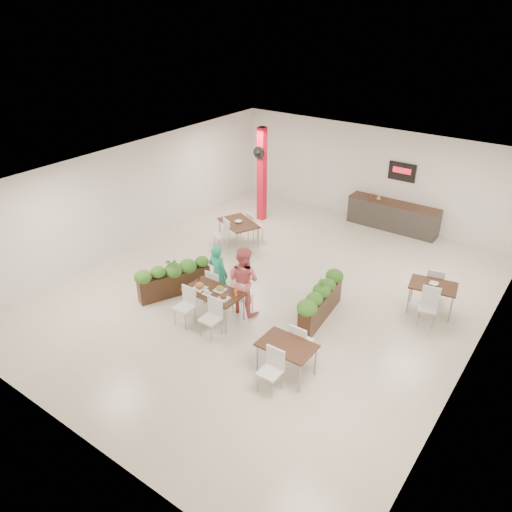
{
  "coord_description": "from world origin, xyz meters",
  "views": [
    {
      "loc": [
        6.22,
        -9.32,
        6.99
      ],
      "look_at": [
        -0.31,
        -0.27,
        1.1
      ],
      "focal_mm": 35.0,
      "sensor_mm": 36.0,
      "label": 1
    }
  ],
  "objects_px": {
    "red_column": "(262,174)",
    "main_table": "(213,295)",
    "diner_man": "(218,274)",
    "planter_left": "(174,277)",
    "side_table_c": "(287,350)",
    "diner_woman": "(243,280)",
    "side_table_a": "(239,226)",
    "side_table_b": "(433,289)",
    "service_counter": "(393,215)",
    "planter_right": "(321,300)"
  },
  "relations": [
    {
      "from": "red_column",
      "to": "planter_left",
      "type": "xyz_separation_m",
      "value": [
        1.0,
        -5.34,
        -1.13
      ]
    },
    {
      "from": "planter_left",
      "to": "planter_right",
      "type": "distance_m",
      "value": 3.83
    },
    {
      "from": "red_column",
      "to": "side_table_c",
      "type": "distance_m",
      "value": 8.1
    },
    {
      "from": "diner_woman",
      "to": "side_table_c",
      "type": "bearing_deg",
      "value": 147.8
    },
    {
      "from": "diner_woman",
      "to": "main_table",
      "type": "bearing_deg",
      "value": 58.34
    },
    {
      "from": "main_table",
      "to": "side_table_c",
      "type": "height_order",
      "value": "same"
    },
    {
      "from": "side_table_b",
      "to": "side_table_c",
      "type": "relative_size",
      "value": 1.03
    },
    {
      "from": "side_table_b",
      "to": "service_counter",
      "type": "bearing_deg",
      "value": 111.89
    },
    {
      "from": "diner_woman",
      "to": "service_counter",
      "type": "bearing_deg",
      "value": -98.58
    },
    {
      "from": "diner_man",
      "to": "planter_left",
      "type": "relative_size",
      "value": 0.85
    },
    {
      "from": "planter_left",
      "to": "side_table_c",
      "type": "xyz_separation_m",
      "value": [
        4.04,
        -0.92,
        0.1
      ]
    },
    {
      "from": "side_table_b",
      "to": "red_column",
      "type": "bearing_deg",
      "value": 150.32
    },
    {
      "from": "diner_man",
      "to": "planter_right",
      "type": "relative_size",
      "value": 0.77
    },
    {
      "from": "diner_woman",
      "to": "planter_left",
      "type": "distance_m",
      "value": 2.01
    },
    {
      "from": "diner_man",
      "to": "planter_left",
      "type": "bearing_deg",
      "value": 20.99
    },
    {
      "from": "diner_woman",
      "to": "red_column",
      "type": "bearing_deg",
      "value": -58.78
    },
    {
      "from": "red_column",
      "to": "service_counter",
      "type": "height_order",
      "value": "red_column"
    },
    {
      "from": "side_table_a",
      "to": "side_table_c",
      "type": "distance_m",
      "value": 6.14
    },
    {
      "from": "red_column",
      "to": "main_table",
      "type": "xyz_separation_m",
      "value": [
        2.52,
        -5.56,
        -1.01
      ]
    },
    {
      "from": "red_column",
      "to": "planter_left",
      "type": "height_order",
      "value": "red_column"
    },
    {
      "from": "main_table",
      "to": "red_column",
      "type": "bearing_deg",
      "value": 114.38
    },
    {
      "from": "main_table",
      "to": "planter_right",
      "type": "height_order",
      "value": "planter_right"
    },
    {
      "from": "red_column",
      "to": "service_counter",
      "type": "xyz_separation_m",
      "value": [
        4.0,
        1.86,
        -1.15
      ]
    },
    {
      "from": "side_table_b",
      "to": "side_table_c",
      "type": "distance_m",
      "value": 4.34
    },
    {
      "from": "planter_right",
      "to": "side_table_b",
      "type": "xyz_separation_m",
      "value": [
        2.05,
        1.85,
        0.11
      ]
    },
    {
      "from": "diner_woman",
      "to": "side_table_c",
      "type": "relative_size",
      "value": 1.08
    },
    {
      "from": "diner_man",
      "to": "planter_left",
      "type": "distance_m",
      "value": 1.24
    },
    {
      "from": "red_column",
      "to": "side_table_c",
      "type": "xyz_separation_m",
      "value": [
        5.04,
        -6.26,
        -1.02
      ]
    },
    {
      "from": "main_table",
      "to": "side_table_a",
      "type": "relative_size",
      "value": 0.99
    },
    {
      "from": "main_table",
      "to": "side_table_b",
      "type": "bearing_deg",
      "value": 38.83
    },
    {
      "from": "main_table",
      "to": "diner_man",
      "type": "height_order",
      "value": "diner_man"
    },
    {
      "from": "red_column",
      "to": "service_counter",
      "type": "bearing_deg",
      "value": 25.0
    },
    {
      "from": "main_table",
      "to": "planter_left",
      "type": "relative_size",
      "value": 0.87
    },
    {
      "from": "red_column",
      "to": "main_table",
      "type": "distance_m",
      "value": 6.19
    },
    {
      "from": "side_table_a",
      "to": "service_counter",
      "type": "bearing_deg",
      "value": 72.95
    },
    {
      "from": "diner_woman",
      "to": "side_table_b",
      "type": "distance_m",
      "value": 4.6
    },
    {
      "from": "main_table",
      "to": "side_table_b",
      "type": "height_order",
      "value": "same"
    },
    {
      "from": "red_column",
      "to": "side_table_b",
      "type": "relative_size",
      "value": 1.92
    },
    {
      "from": "main_table",
      "to": "side_table_c",
      "type": "relative_size",
      "value": 1.0
    },
    {
      "from": "diner_man",
      "to": "side_table_a",
      "type": "distance_m",
      "value": 3.27
    },
    {
      "from": "planter_right",
      "to": "side_table_b",
      "type": "bearing_deg",
      "value": 41.99
    },
    {
      "from": "diner_man",
      "to": "planter_left",
      "type": "xyz_separation_m",
      "value": [
        -1.13,
        -0.43,
        -0.27
      ]
    },
    {
      "from": "planter_left",
      "to": "planter_right",
      "type": "height_order",
      "value": "planter_right"
    },
    {
      "from": "planter_left",
      "to": "side_table_c",
      "type": "bearing_deg",
      "value": -12.82
    },
    {
      "from": "planter_right",
      "to": "side_table_b",
      "type": "relative_size",
      "value": 1.22
    },
    {
      "from": "planter_left",
      "to": "planter_right",
      "type": "relative_size",
      "value": 0.91
    },
    {
      "from": "service_counter",
      "to": "planter_right",
      "type": "distance_m",
      "value": 5.97
    },
    {
      "from": "red_column",
      "to": "main_table",
      "type": "bearing_deg",
      "value": -65.62
    },
    {
      "from": "main_table",
      "to": "side_table_c",
      "type": "bearing_deg",
      "value": -15.36
    },
    {
      "from": "planter_right",
      "to": "diner_man",
      "type": "bearing_deg",
      "value": -161.42
    }
  ]
}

